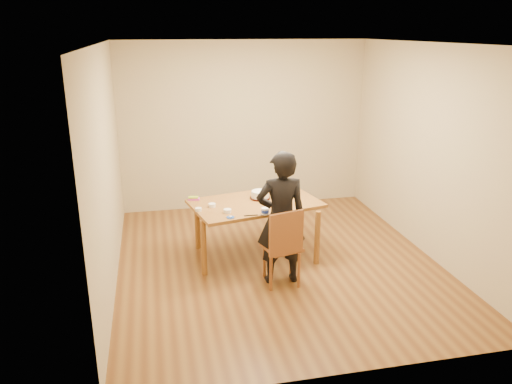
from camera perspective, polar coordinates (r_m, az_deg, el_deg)
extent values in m
cube|color=brown|center=(6.49, 2.46, -7.96)|extent=(4.00, 4.50, 0.00)
cube|color=silver|center=(5.83, 2.83, 16.61)|extent=(4.00, 4.50, 0.00)
cube|color=tan|center=(8.17, -1.35, 7.54)|extent=(4.00, 0.00, 2.70)
cube|color=tan|center=(5.86, -16.69, 2.49)|extent=(0.00, 4.50, 2.70)
cube|color=tan|center=(6.79, 19.24, 4.33)|extent=(0.00, 4.50, 2.70)
cube|color=brown|center=(6.38, -0.09, -1.31)|extent=(1.75, 1.26, 0.04)
cube|color=brown|center=(5.81, 2.95, -6.31)|extent=(0.47, 0.47, 0.04)
cylinder|color=#AC180B|center=(6.49, 0.47, -0.67)|extent=(0.26, 0.26, 0.02)
cylinder|color=white|center=(6.48, 0.47, -0.28)|extent=(0.23, 0.23, 0.07)
ellipsoid|color=white|center=(6.46, 0.47, 0.13)|extent=(0.23, 0.23, 0.03)
cylinder|color=white|center=(5.94, 1.05, -2.20)|extent=(0.09, 0.09, 0.08)
cylinder|color=#173B97|center=(5.85, -2.94, -2.91)|extent=(0.10, 0.10, 0.01)
ellipsoid|color=white|center=(5.85, -2.94, -2.79)|extent=(0.04, 0.04, 0.02)
cylinder|color=white|center=(6.00, -3.29, -2.17)|extent=(0.09, 0.09, 0.04)
cylinder|color=white|center=(6.21, -5.05, -1.52)|extent=(0.09, 0.09, 0.04)
cylinder|color=white|center=(6.09, -6.60, -1.99)|extent=(0.08, 0.08, 0.04)
cube|color=#EF38C6|center=(6.50, -7.11, -0.80)|extent=(0.15, 0.10, 0.02)
cube|color=green|center=(6.49, -7.17, -0.62)|extent=(0.14, 0.08, 0.02)
cube|color=black|center=(5.91, -0.57, -2.68)|extent=(0.17, 0.02, 0.01)
imported|color=black|center=(5.72, 2.89, -3.00)|extent=(0.59, 0.40, 1.59)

